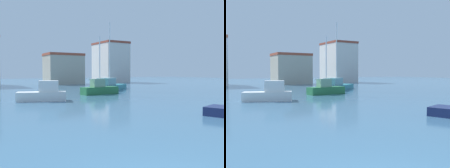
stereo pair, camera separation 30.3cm
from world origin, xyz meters
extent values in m
plane|color=#38607F|center=(15.00, 20.00, 0.00)|extent=(160.00, 160.00, 0.00)
cube|color=#28703D|center=(10.38, 22.25, 0.41)|extent=(4.51, 1.86, 0.83)
cube|color=gray|center=(10.08, 22.22, 1.29)|extent=(1.57, 1.13, 0.92)
cylinder|color=silver|center=(10.38, 22.25, 3.68)|extent=(0.12, 0.12, 5.71)
cylinder|color=silver|center=(9.59, 22.16, 1.73)|extent=(1.53, 0.26, 0.08)
cube|color=#1E707A|center=(14.65, 27.31, 0.35)|extent=(8.22, 7.54, 0.71)
cube|color=#6B9CA2|center=(13.74, 26.53, 1.21)|extent=(3.53, 3.35, 1.01)
cylinder|color=silver|center=(14.65, 27.31, 5.04)|extent=(0.12, 0.12, 8.67)
cube|color=white|center=(2.87, 18.89, 0.40)|extent=(4.34, 2.71, 0.79)
cube|color=silver|center=(3.43, 18.69, 1.28)|extent=(1.87, 1.47, 0.97)
cube|color=#B2A893|center=(15.41, 47.59, 2.94)|extent=(7.32, 5.55, 5.88)
cube|color=#9E4733|center=(15.41, 47.59, 6.13)|extent=(7.46, 5.66, 0.50)
cube|color=beige|center=(28.72, 50.78, 4.65)|extent=(6.09, 8.50, 9.30)
cube|color=brown|center=(28.72, 50.78, 9.55)|extent=(6.21, 8.67, 0.50)
camera|label=1|loc=(-3.13, -2.86, 2.50)|focal=40.39mm
camera|label=2|loc=(-2.87, -3.01, 2.50)|focal=40.39mm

